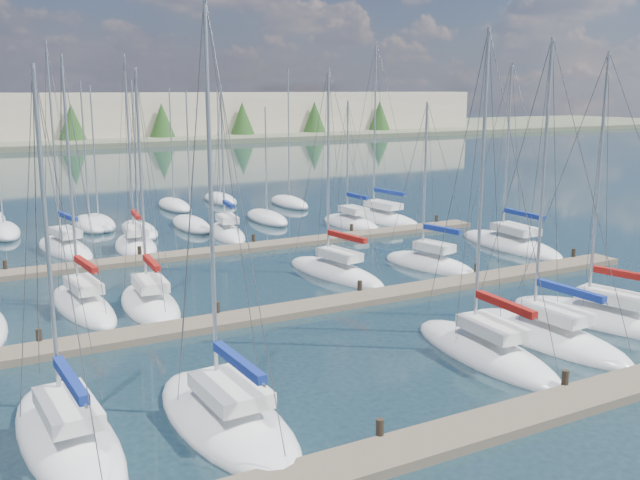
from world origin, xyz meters
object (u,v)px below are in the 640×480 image
sailboat_r (380,218)px  sailboat_c (226,418)px  sailboat_k (335,273)px  sailboat_i (83,305)px  sailboat_o (136,246)px  sailboat_q (351,224)px  sailboat_b (68,438)px  sailboat_n (65,248)px  sailboat_e (546,336)px  sailboat_m (510,245)px  sailboat_j (150,304)px  sailboat_p (227,233)px  sailboat_d (485,352)px  sailboat_l (430,264)px  sailboat_f (603,319)px

sailboat_r → sailboat_c: (-24.95, -28.61, -0.01)m
sailboat_r → sailboat_k: bearing=-138.5°
sailboat_i → sailboat_o: size_ratio=0.95×
sailboat_q → sailboat_o: size_ratio=0.77×
sailboat_b → sailboat_i: sailboat_i is taller
sailboat_n → sailboat_o: size_ratio=1.06×
sailboat_q → sailboat_i: (-23.23, -12.49, 0.02)m
sailboat_c → sailboat_e: bearing=0.6°
sailboat_m → sailboat_e: (-11.99, -14.87, 0.01)m
sailboat_j → sailboat_k: sailboat_k is taller
sailboat_p → sailboat_q: 10.28m
sailboat_m → sailboat_k: sailboat_m is taller
sailboat_r → sailboat_k: sailboat_r is taller
sailboat_e → sailboat_r: bearing=67.3°
sailboat_d → sailboat_q: 28.82m
sailboat_r → sailboat_m: 13.25m
sailboat_c → sailboat_q: (21.54, 27.57, -0.00)m
sailboat_q → sailboat_p: bearing=171.5°
sailboat_n → sailboat_e: bearing=-70.9°
sailboat_l → sailboat_n: bearing=127.4°
sailboat_p → sailboat_r: bearing=7.1°
sailboat_e → sailboat_l: (3.54, 12.93, 0.00)m
sailboat_c → sailboat_r: bearing=46.9°
sailboat_i → sailboat_l: bearing=-9.3°
sailboat_c → sailboat_q: bearing=50.0°
sailboat_c → sailboat_l: 23.14m
sailboat_m → sailboat_l: (-8.46, -1.94, 0.01)m
sailboat_d → sailboat_k: 14.18m
sailboat_n → sailboat_j: bearing=-93.7°
sailboat_b → sailboat_j: 14.03m
sailboat_d → sailboat_j: sailboat_d is taller
sailboat_e → sailboat_l: 13.40m
sailboat_l → sailboat_c: bearing=-157.1°
sailboat_f → sailboat_j: size_ratio=1.05×
sailboat_e → sailboat_i: size_ratio=1.04×
sailboat_d → sailboat_m: size_ratio=1.04×
sailboat_d → sailboat_i: sailboat_d is taller
sailboat_f → sailboat_j: 22.01m
sailboat_q → sailboat_n: bearing=173.6°
sailboat_e → sailboat_k: size_ratio=1.07×
sailboat_m → sailboat_d: bearing=-133.3°
sailboat_r → sailboat_l: 16.24m
sailboat_d → sailboat_b: (-16.37, 0.59, -0.01)m
sailboat_r → sailboat_n: bearing=171.7°
sailboat_b → sailboat_j: sailboat_j is taller
sailboat_f → sailboat_i: 25.24m
sailboat_r → sailboat_i: size_ratio=1.16×
sailboat_n → sailboat_q: (21.73, -1.63, -0.02)m
sailboat_k → sailboat_o: size_ratio=0.92×
sailboat_r → sailboat_j: size_ratio=1.22×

